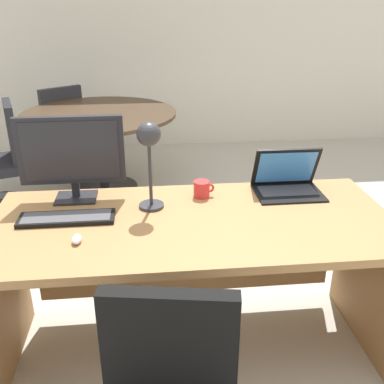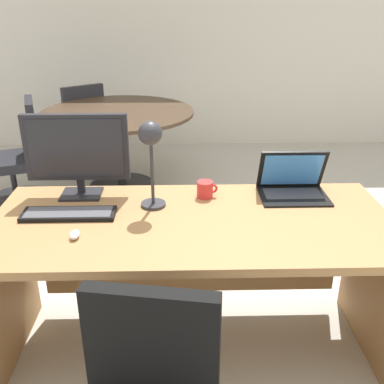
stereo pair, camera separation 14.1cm
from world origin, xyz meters
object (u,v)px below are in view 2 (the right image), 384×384
Objects in this scene: meeting_chair_near at (80,131)px; meeting_chair_far at (19,164)px; keyboard at (69,214)px; monitor at (77,150)px; meeting_table at (119,130)px; laptop at (292,181)px; desk_lamp at (151,145)px; desk at (192,253)px; mouse at (75,235)px; coffee_mug at (205,189)px.

meeting_chair_far is at bearing -108.09° from meeting_chair_near.
keyboard is 0.50× the size of meeting_chair_near.
meeting_chair_near is (-0.57, 2.57, -0.64)m from monitor.
meeting_table is (-0.06, 1.84, -0.43)m from monitor.
desk_lamp reaches higher than laptop.
desk reaches higher than meeting_table.
monitor is 0.33m from keyboard.
meeting_chair_far reaches higher than mouse.
monitor is at bearing 176.77° from coffee_mug.
meeting_chair_near is 1.06m from meeting_chair_far.
mouse is (-0.50, -0.20, 0.22)m from desk.
meeting_chair_far reaches higher than coffee_mug.
desk is 17.55× the size of coffee_mug.
desk_lamp is 2.26m from meeting_chair_far.
mouse is at bearing -64.48° from meeting_chair_far.
meeting_chair_near reaches higher than desk.
desk_lamp is (-0.70, -0.15, 0.24)m from laptop.
coffee_mug is at bearing 25.12° from desk_lamp.
laptop is at bearing -38.52° from meeting_chair_far.
keyboard is (-0.01, -0.23, -0.23)m from monitor.
mouse is at bearing -156.91° from laptop.
monitor is 7.13× the size of mouse.
meeting_chair_far is at bearing 119.80° from monitor.
coffee_mug is 2.26m from meeting_chair_far.
mouse is at bearing -82.24° from monitor.
desk_lamp is 0.49× the size of meeting_chair_near.
laptop is 0.45m from coffee_mug.
meeting_chair_near reaches higher than mouse.
monitor reaches higher than keyboard.
desk is at bearing -22.73° from monitor.
meeting_chair_far is at bearing 115.52° from mouse.
meeting_chair_near is (-1.13, 2.80, -0.19)m from desk.
desk is 0.33m from coffee_mug.
desk is 2.32m from meeting_chair_far.
laptop is at bearing 23.09° from mouse.
desk is 25.97× the size of mouse.
desk_lamp is 0.31× the size of meeting_table.
meeting_chair_near is (-0.52, 0.73, -0.21)m from meeting_table.
desk_lamp is at bearing -77.90° from meeting_table.
desk_lamp reaches higher than desk.
monitor is 1.92m from meeting_chair_far.
monitor is at bearing -77.49° from meeting_chair_near.
monitor is at bearing -88.29° from meeting_table.
desk is at bearing 22.26° from mouse.
laptop is at bearing 12.20° from desk_lamp.
meeting_chair_far is (-0.33, -1.00, -0.00)m from meeting_chair_near.
coffee_mug is 0.08× the size of meeting_table.
meeting_chair_far reaches higher than desk.
meeting_chair_far is at bearing 126.40° from desk_lamp.
mouse is at bearing -157.74° from desk.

